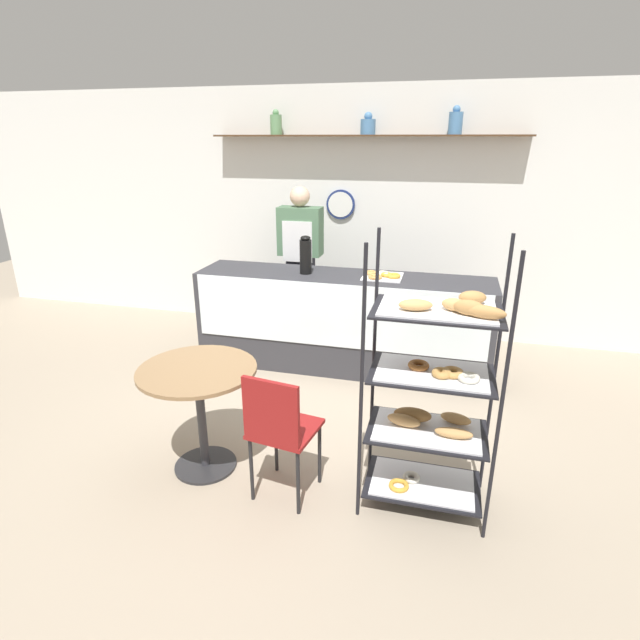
% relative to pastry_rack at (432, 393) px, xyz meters
% --- Properties ---
extents(ground_plane, '(14.00, 14.00, 0.00)m').
position_rel_pastry_rack_xyz_m(ground_plane, '(-0.92, 0.48, -0.77)').
color(ground_plane, gray).
extents(back_wall, '(10.00, 0.30, 2.70)m').
position_rel_pastry_rack_xyz_m(back_wall, '(-0.92, 2.93, 0.59)').
color(back_wall, white).
rests_on(back_wall, ground_plane).
extents(display_counter, '(2.82, 0.62, 0.94)m').
position_rel_pastry_rack_xyz_m(display_counter, '(-0.92, 1.82, -0.30)').
color(display_counter, '#333338').
rests_on(display_counter, ground_plane).
extents(pastry_rack, '(0.76, 0.47, 1.68)m').
position_rel_pastry_rack_xyz_m(pastry_rack, '(0.00, 0.00, 0.00)').
color(pastry_rack, black).
rests_on(pastry_rack, ground_plane).
extents(person_worker, '(0.45, 0.23, 1.71)m').
position_rel_pastry_rack_xyz_m(person_worker, '(-1.49, 2.30, 0.16)').
color(person_worker, '#282833').
rests_on(person_worker, ground_plane).
extents(cafe_table, '(0.78, 0.78, 0.76)m').
position_rel_pastry_rack_xyz_m(cafe_table, '(-1.50, -0.02, -0.20)').
color(cafe_table, '#262628').
rests_on(cafe_table, ground_plane).
extents(cafe_chair, '(0.43, 0.43, 0.88)m').
position_rel_pastry_rack_xyz_m(cafe_chair, '(-0.88, -0.21, -0.23)').
color(cafe_chair, black).
rests_on(cafe_chair, ground_plane).
extents(coffee_carafe, '(0.11, 0.11, 0.36)m').
position_rel_pastry_rack_xyz_m(coffee_carafe, '(-1.29, 1.80, 0.35)').
color(coffee_carafe, black).
rests_on(coffee_carafe, display_counter).
extents(donut_tray_counter, '(0.36, 0.35, 0.05)m').
position_rel_pastry_rack_xyz_m(donut_tray_counter, '(-0.55, 1.84, 0.19)').
color(donut_tray_counter, white).
rests_on(donut_tray_counter, display_counter).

